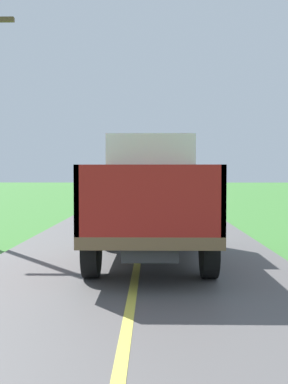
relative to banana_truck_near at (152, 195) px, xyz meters
name	(u,v)px	position (x,y,z in m)	size (l,w,h in m)	color
banana_truck_near	(152,195)	(0.00, 0.00, 0.00)	(2.38, 5.82, 2.80)	#2D2D30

